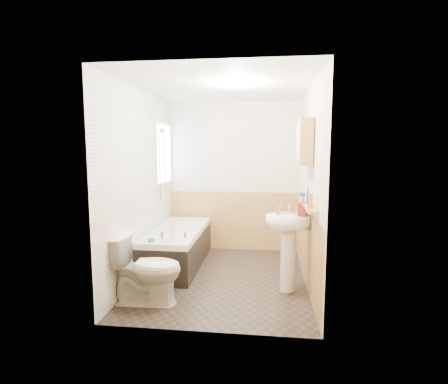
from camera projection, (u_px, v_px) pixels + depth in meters
The scene contains 26 objects.
floor at pixel (223, 278), 4.70m from camera, with size 2.80×2.80×0.00m, color black.
ceiling at pixel (223, 87), 4.39m from camera, with size 2.80×2.80×0.00m, color white.
wall_back at pixel (233, 177), 5.93m from camera, with size 2.20×0.02×2.50m, color beige.
wall_front at pixel (203, 202), 3.16m from camera, with size 2.20×0.02×2.50m, color beige.
wall_left at pixel (141, 185), 4.68m from camera, with size 0.02×2.80×2.50m, color beige.
wall_right at pixel (310, 187), 4.41m from camera, with size 0.02×2.80×2.50m, color beige.
wainscot_right at pixel (306, 245), 4.51m from camera, with size 0.01×2.80×1.00m, color tan.
wainscot_front at pixel (204, 281), 3.27m from camera, with size 2.20×0.01×1.00m, color tan.
wainscot_back at pixel (233, 221), 6.00m from camera, with size 2.20×0.01×1.00m, color tan.
tile_cladding_left at pixel (142, 185), 4.67m from camera, with size 0.01×2.80×2.50m, color white.
tile_return_back at pixel (190, 148), 5.94m from camera, with size 0.75×0.01×1.50m, color white.
window at pixel (164, 154), 5.56m from camera, with size 0.03×0.79×0.99m.
bathtub at pixel (178, 246), 5.20m from camera, with size 0.70×1.76×0.70m.
shower_riser at pixel (160, 152), 5.26m from camera, with size 0.11×0.08×1.27m.
toilet at pixel (146, 269), 3.91m from camera, with size 0.45×0.80×0.79m, color white.
sink at pixel (288, 237), 4.21m from camera, with size 0.55×0.45×1.06m.
pine_shelf at pixel (306, 203), 4.19m from camera, with size 0.10×1.36×0.03m, color tan.
medicine_cabinet at pixel (304, 142), 4.22m from camera, with size 0.15×0.61×0.55m.
foam_can at pixel (311, 200), 3.75m from camera, with size 0.05×0.05×0.15m, color orange.
green_bottle at pixel (308, 194), 3.97m from camera, with size 0.05×0.05×0.24m, color #19339E.
black_jar at pixel (302, 194), 4.64m from camera, with size 0.08×0.08×0.05m, color #19339E.
soap_bottle at pixel (303, 212), 4.09m from camera, with size 0.10×0.22×0.10m, color maroon.
clear_bottle at pixel (278, 211), 4.13m from camera, with size 0.04×0.04×0.10m, color orange.
blue_gel at pixel (173, 233), 4.53m from camera, with size 0.05×0.03×0.18m, color silver.
cream_jar at pixel (151, 240), 4.43m from camera, with size 0.08×0.08×0.05m, color #388447.
orange_bottle at pixel (185, 235), 4.60m from camera, with size 0.03×0.03×0.08m, color maroon.
Camera 1 is at (0.56, -4.48, 1.73)m, focal length 28.00 mm.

